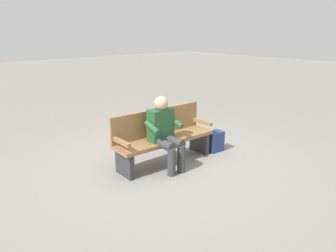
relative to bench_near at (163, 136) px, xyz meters
The scene contains 4 objects.
ground_plane 0.46m from the bench_near, 87.97° to the left, with size 40.00×40.00×0.00m, color gray.
bench_near is the anchor object (origin of this frame).
person_seated 0.32m from the bench_near, 57.73° to the left, with size 0.58×0.58×1.18m.
backpack 1.11m from the bench_near, 166.56° to the left, with size 0.31×0.28×0.38m.
Camera 1 is at (3.30, 3.84, 2.19)m, focal length 34.40 mm.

